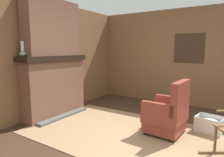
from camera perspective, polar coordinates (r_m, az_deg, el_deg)
ground_plane at (r=3.53m, az=10.59°, el=-16.71°), size 14.00×14.00×0.00m
wood_panel_wall_left at (r=4.75m, az=-18.24°, el=5.33°), size 0.06×5.55×2.55m
wood_panel_wall_back at (r=5.61m, az=20.81°, el=5.66°), size 5.55×0.09×2.55m
fireplace_hearth at (r=4.63m, az=-16.04°, el=-2.13°), size 0.61×1.59×1.35m
chimney_breast at (r=4.59m, az=-16.79°, el=13.65°), size 0.35×1.32×1.17m
area_rug at (r=3.65m, az=5.28°, el=-15.62°), size 3.64×2.15×0.01m
armchair at (r=3.68m, az=15.63°, el=-9.90°), size 0.66×0.72×0.97m
firewood_stack at (r=5.45m, az=12.62°, el=-6.59°), size 0.49×0.40×0.27m
laundry_basket at (r=4.09m, az=26.10°, el=-11.70°), size 0.50×0.43×0.29m
oil_lamp_vase at (r=4.18m, az=-24.15°, el=7.16°), size 0.13×0.13×0.29m
storage_case at (r=4.74m, az=-14.89°, el=7.34°), size 0.13×0.28×0.15m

